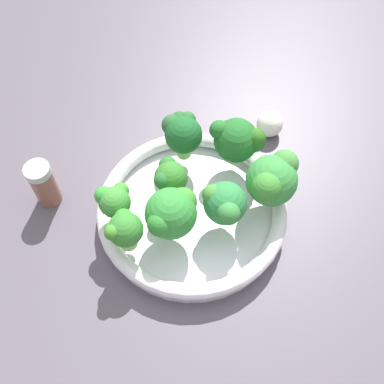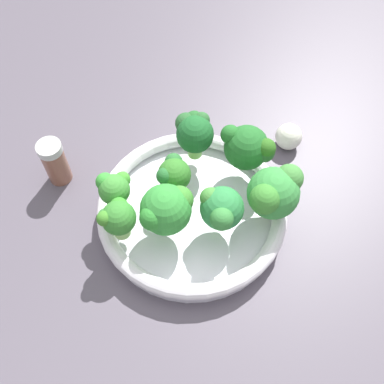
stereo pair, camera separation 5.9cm
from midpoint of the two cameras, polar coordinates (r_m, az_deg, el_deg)
name	(u,v)px [view 1 (the left image)]	position (r cm, az deg, el deg)	size (l,w,h in cm)	color
ground_plane	(203,245)	(63.81, -1.31, -6.83)	(130.00, 130.00, 2.50)	#544C58
bowl	(192,211)	(62.77, -2.67, -2.57)	(25.85, 25.85, 3.73)	white
broccoli_floret_0	(124,229)	(56.14, -11.47, -4.83)	(4.39, 4.72, 6.05)	#9ACB6F
broccoli_floret_1	(172,213)	(56.07, -5.54, -2.84)	(6.47, 7.73, 7.18)	#88C869
broccoli_floret_2	(224,204)	(56.92, 1.10, -1.70)	(6.27, 6.16, 6.27)	#89CA5E
broccoli_floret_3	(272,180)	(58.62, 7.17, 1.29)	(6.72, 8.30, 7.40)	#8FC45A
broccoli_floret_4	(114,201)	(58.36, -12.53, -1.34)	(4.62, 4.77, 5.92)	#7AC04E
broccoli_floret_5	(238,140)	(62.18, 3.03, 6.29)	(7.54, 6.12, 7.03)	#91CF68
broccoli_floret_6	(170,177)	(59.99, -5.58, 1.63)	(4.56, 4.98, 5.34)	#82BF52
broccoli_floret_7	(182,132)	(62.78, -3.95, 7.25)	(6.05, 5.66, 6.95)	#7DC253
garlic_bulb	(270,124)	(72.15, 7.35, 8.24)	(4.09, 4.09, 4.09)	silver
pepper_shaker	(44,184)	(66.90, -20.39, 0.75)	(3.50, 3.50, 7.55)	brown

